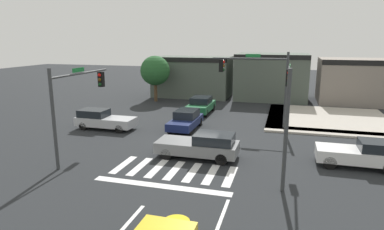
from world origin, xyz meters
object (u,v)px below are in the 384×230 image
at_px(car_navy, 186,120).
at_px(car_gray, 201,145).
at_px(car_white, 362,154).
at_px(car_silver, 103,119).
at_px(traffic_signal_southwest, 77,95).
at_px(traffic_signal_northeast, 257,76).
at_px(roadside_tree, 155,71).
at_px(traffic_signal_southeast, 288,98).
at_px(car_green, 201,105).

bearing_deg(car_navy, car_gray, 24.91).
bearing_deg(car_white, car_silver, -10.44).
distance_m(traffic_signal_southwest, car_gray, 7.62).
bearing_deg(traffic_signal_northeast, roadside_tree, -35.99).
height_order(traffic_signal_southwest, roadside_tree, traffic_signal_southwest).
height_order(traffic_signal_southwest, traffic_signal_southeast, traffic_signal_southeast).
xyz_separation_m(traffic_signal_southeast, car_white, (4.01, 2.01, -3.14)).
bearing_deg(car_green, traffic_signal_northeast, 53.76).
relative_size(car_silver, car_white, 1.07).
xyz_separation_m(car_silver, car_green, (5.83, 7.49, 0.04)).
xyz_separation_m(car_white, car_navy, (-11.37, 4.93, -0.04)).
xyz_separation_m(traffic_signal_northeast, traffic_signal_southwest, (-9.21, -9.36, -0.36)).
height_order(car_green, car_navy, car_green).
height_order(traffic_signal_northeast, car_silver, traffic_signal_northeast).
distance_m(traffic_signal_northeast, traffic_signal_southeast, 9.07).
relative_size(car_silver, car_navy, 1.06).
height_order(traffic_signal_southeast, car_gray, traffic_signal_southeast).
bearing_deg(car_gray, car_white, -173.83).
bearing_deg(car_green, car_navy, 2.74).
xyz_separation_m(traffic_signal_northeast, car_silver, (-11.20, -3.55, -3.29)).
distance_m(car_gray, roadside_tree, 18.93).
relative_size(car_white, car_gray, 0.89).
relative_size(traffic_signal_southeast, roadside_tree, 1.11).
relative_size(traffic_signal_southwest, car_silver, 1.22).
height_order(car_silver, car_gray, car_gray).
bearing_deg(traffic_signal_northeast, car_green, -36.24).
height_order(traffic_signal_northeast, car_gray, traffic_signal_northeast).
distance_m(traffic_signal_northeast, car_silver, 12.20).
xyz_separation_m(car_green, car_white, (11.65, -10.71, -0.02)).
bearing_deg(car_silver, car_gray, -25.21).
bearing_deg(traffic_signal_northeast, traffic_signal_southeast, 104.45).
distance_m(traffic_signal_southwest, car_silver, 6.81).
distance_m(car_white, car_navy, 12.40).
relative_size(traffic_signal_northeast, traffic_signal_southeast, 1.05).
height_order(car_silver, car_green, car_green).
distance_m(traffic_signal_southeast, car_silver, 14.79).
bearing_deg(traffic_signal_southwest, car_white, -80.50).
distance_m(traffic_signal_southwest, car_white, 15.97).
bearing_deg(car_navy, traffic_signal_northeast, 109.84).
bearing_deg(car_white, roadside_tree, -40.33).
distance_m(traffic_signal_northeast, roadside_tree, 14.53).
relative_size(car_white, roadside_tree, 0.84).
relative_size(car_navy, roadside_tree, 0.84).
height_order(traffic_signal_northeast, car_green, traffic_signal_northeast).
bearing_deg(car_gray, car_green, -75.55).
bearing_deg(car_navy, car_silver, -74.35).
xyz_separation_m(car_silver, roadside_tree, (-0.54, 12.08, 2.64)).
bearing_deg(roadside_tree, car_navy, -57.33).
bearing_deg(traffic_signal_northeast, car_gray, 72.89).
relative_size(car_navy, car_gray, 0.90).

